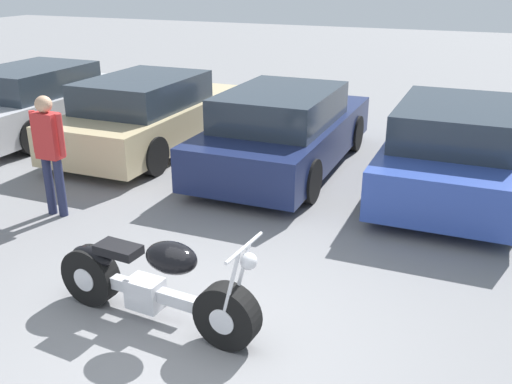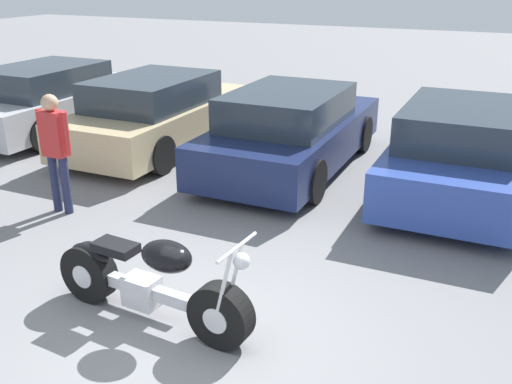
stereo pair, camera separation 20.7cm
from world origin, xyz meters
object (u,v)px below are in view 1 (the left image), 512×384
(parked_car_champagne, at_px, (151,114))
(person_standing, at_px, (49,146))
(parked_car_silver, at_px, (42,100))
(motorcycle, at_px, (153,284))
(parked_car_navy, at_px, (285,130))
(parked_car_blue, at_px, (454,148))

(parked_car_champagne, relative_size, person_standing, 2.68)
(parked_car_silver, height_order, person_standing, person_standing)
(motorcycle, xyz_separation_m, parked_car_navy, (-0.41, 4.80, 0.24))
(motorcycle, bearing_deg, parked_car_navy, 94.84)
(parked_car_blue, relative_size, person_standing, 2.68)
(parked_car_navy, xyz_separation_m, person_standing, (-2.23, -3.09, 0.33))
(parked_car_champagne, relative_size, parked_car_blue, 1.00)
(parked_car_champagne, distance_m, person_standing, 3.28)
(parked_car_blue, distance_m, person_standing, 5.87)
(parked_car_champagne, xyz_separation_m, parked_car_navy, (2.71, -0.14, 0.00))
(motorcycle, relative_size, parked_car_champagne, 0.49)
(parked_car_blue, bearing_deg, motorcycle, -115.43)
(parked_car_champagne, relative_size, parked_car_navy, 1.00)
(motorcycle, xyz_separation_m, person_standing, (-2.63, 1.71, 0.58))
(parked_car_blue, xyz_separation_m, person_standing, (-4.94, -3.15, 0.33))
(parked_car_navy, distance_m, person_standing, 3.82)
(motorcycle, relative_size, parked_car_navy, 0.49)
(motorcycle, height_order, parked_car_champagne, parked_car_champagne)
(parked_car_silver, relative_size, parked_car_champagne, 1.00)
(parked_car_silver, xyz_separation_m, parked_car_navy, (5.43, -0.27, 0.00))
(parked_car_silver, bearing_deg, parked_car_blue, -1.52)
(motorcycle, bearing_deg, parked_car_champagne, 122.29)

